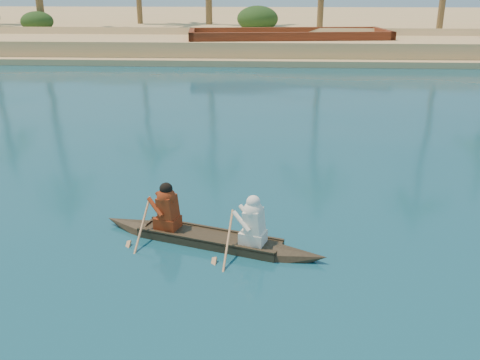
# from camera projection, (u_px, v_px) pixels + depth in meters

# --- Properties ---
(sandy_embankment) EXTENTS (150.00, 51.00, 1.50)m
(sandy_embankment) POSITION_uv_depth(u_px,v_px,m) (339.00, 26.00, 54.08)
(sandy_embankment) COLOR tan
(sandy_embankment) RESTS_ON ground
(shrub_cluster) EXTENTS (100.00, 6.00, 2.40)m
(shrub_cluster) POSITION_uv_depth(u_px,v_px,m) (364.00, 33.00, 39.44)
(shrub_cluster) COLOR #1A3814
(shrub_cluster) RESTS_ON ground
(canoe) EXTENTS (4.55, 2.03, 1.26)m
(canoe) POSITION_uv_depth(u_px,v_px,m) (209.00, 231.00, 10.16)
(canoe) COLOR #372D1E
(canoe) RESTS_ON ground
(barge_mid) EXTENTS (13.25, 5.76, 2.14)m
(barge_mid) POSITION_uv_depth(u_px,v_px,m) (288.00, 46.00, 34.98)
(barge_mid) COLOR maroon
(barge_mid) RESTS_ON ground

